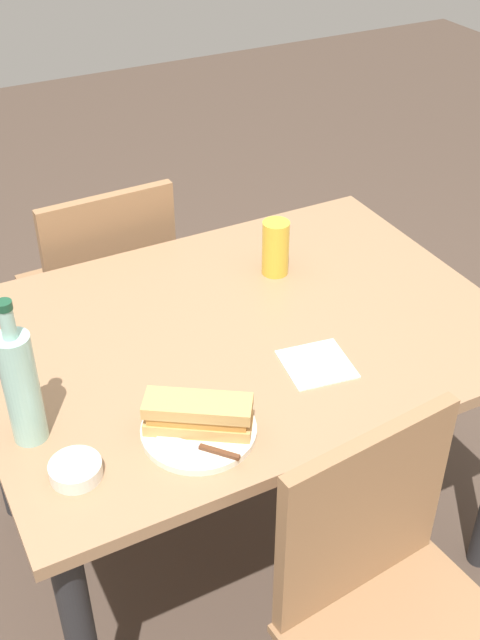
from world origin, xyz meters
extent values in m
plane|color=#47382D|center=(0.00, 0.00, 0.00)|extent=(8.00, 8.00, 0.00)
cube|color=#997251|center=(0.00, 0.00, 0.71)|extent=(1.20, 0.87, 0.03)
cylinder|color=#262628|center=(-0.54, -0.38, 0.35)|extent=(0.06, 0.06, 0.69)
cube|color=#936B47|center=(0.02, 0.53, 0.65)|extent=(0.38, 0.07, 0.40)
cylinder|color=#936B47|center=(-0.16, 0.52, 0.21)|extent=(0.04, 0.04, 0.43)
cube|color=#936B47|center=(0.13, -0.72, 0.44)|extent=(0.41, 0.41, 0.02)
cube|color=#936B47|center=(0.13, -0.53, 0.65)|extent=(0.38, 0.04, 0.40)
cylinder|color=#936B47|center=(-0.04, -0.90, 0.21)|extent=(0.04, 0.04, 0.43)
cylinder|color=#936B47|center=(0.32, -0.89, 0.21)|extent=(0.04, 0.04, 0.43)
cylinder|color=#936B47|center=(-0.05, -0.54, 0.21)|extent=(0.04, 0.04, 0.43)
cylinder|color=#936B47|center=(0.31, -0.53, 0.21)|extent=(0.04, 0.04, 0.43)
cylinder|color=silver|center=(0.23, 0.27, 0.73)|extent=(0.22, 0.22, 0.01)
cube|color=tan|center=(0.23, 0.27, 0.75)|extent=(0.21, 0.17, 0.02)
cube|color=#CC8438|center=(0.23, 0.27, 0.77)|extent=(0.19, 0.16, 0.02)
cube|color=tan|center=(0.23, 0.27, 0.79)|extent=(0.21, 0.17, 0.02)
cube|color=silver|center=(0.28, 0.28, 0.74)|extent=(0.07, 0.08, 0.00)
cube|color=#59331E|center=(0.22, 0.35, 0.74)|extent=(0.06, 0.07, 0.01)
cylinder|color=#99C6B7|center=(0.52, 0.13, 0.84)|extent=(0.07, 0.07, 0.24)
cylinder|color=#99C6B7|center=(0.52, 0.13, 0.99)|extent=(0.03, 0.03, 0.06)
cylinder|color=#19472D|center=(0.52, 0.13, 1.03)|extent=(0.03, 0.03, 0.02)
cylinder|color=gold|center=(-0.19, -0.17, 0.79)|extent=(0.07, 0.07, 0.14)
cylinder|color=silver|center=(0.47, 0.27, 0.74)|extent=(0.10, 0.10, 0.03)
cube|color=white|center=(-0.08, 0.20, 0.72)|extent=(0.16, 0.16, 0.00)
camera|label=1|loc=(0.66, 1.28, 1.78)|focal=43.82mm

